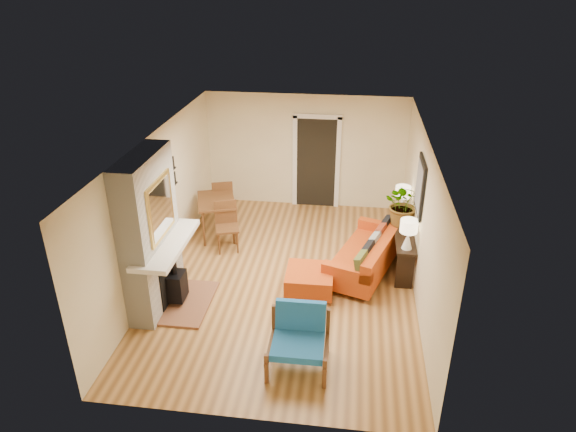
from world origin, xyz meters
name	(u,v)px	position (x,y,z in m)	size (l,w,h in m)	color
room_shell	(331,165)	(0.60, 2.63, 1.24)	(6.50, 6.50, 6.50)	#BD8848
fireplace	(153,237)	(-2.00, -1.00, 1.24)	(1.09, 1.68, 2.60)	white
sofa	(369,255)	(1.45, 0.40, 0.35)	(1.48, 2.21, 0.80)	silver
ottoman	(310,280)	(0.45, -0.37, 0.24)	(0.81, 0.81, 0.41)	silver
blue_chair	(299,334)	(0.46, -2.12, 0.47)	(0.84, 0.83, 0.87)	brown
dining_table	(220,206)	(-1.58, 1.50, 0.64)	(1.15, 1.85, 0.98)	brown
console_table	(403,236)	(2.07, 0.80, 0.58)	(0.34, 1.85, 0.72)	black
lamp_near	(408,231)	(2.07, 0.08, 1.06)	(0.30, 0.30, 0.54)	white
lamp_far	(403,196)	(2.07, 1.55, 1.06)	(0.30, 0.30, 0.54)	white
houseplant	(405,204)	(2.06, 0.99, 1.15)	(0.76, 0.66, 0.84)	#1E5919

